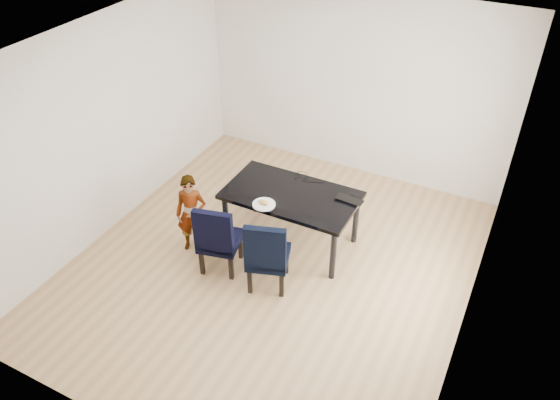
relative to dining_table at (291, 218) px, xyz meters
The scene contains 14 objects.
floor 0.63m from the dining_table, 90.00° to the right, with size 4.50×5.00×0.01m, color tan.
ceiling 2.38m from the dining_table, 90.00° to the right, with size 4.50×5.00×0.01m, color white.
wall_back 2.23m from the dining_table, 90.00° to the left, with size 4.50×0.01×2.70m, color silver.
wall_front 3.16m from the dining_table, 90.00° to the right, with size 4.50×0.01×2.70m, color white.
wall_left 2.51m from the dining_table, 167.50° to the right, with size 0.01×5.00×2.70m, color silver.
wall_right 2.51m from the dining_table, 12.50° to the right, with size 0.01×5.00×2.70m, color beige.
dining_table is the anchor object (origin of this frame).
chair_left 0.96m from the dining_table, 124.86° to the right, with size 0.45×0.47×0.95m, color black.
chair_right 0.79m from the dining_table, 83.09° to the right, with size 0.46×0.48×0.96m, color black.
child 1.22m from the dining_table, 147.55° to the right, with size 0.39×0.25×1.05m, color red.
plate 0.55m from the dining_table, 117.97° to the right, with size 0.27×0.27×0.02m, color white.
sandwich 0.58m from the dining_table, 118.08° to the right, with size 0.14×0.06×0.05m, color #B2913F.
laptop 0.82m from the dining_table, 18.41° to the left, with size 0.34×0.22×0.03m, color black.
cable_tangle 0.50m from the dining_table, 94.79° to the left, with size 0.14×0.14×0.01m, color black.
Camera 1 is at (2.30, -4.33, 4.55)m, focal length 35.00 mm.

